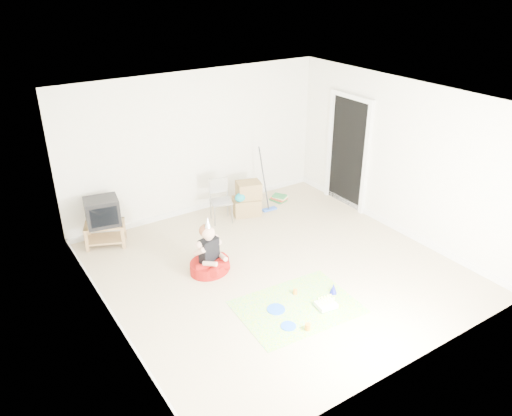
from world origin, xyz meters
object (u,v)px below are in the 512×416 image
tv_stand (105,232)px  folding_chair (221,202)px  crt_tv (102,212)px  seated_woman (209,260)px  birthday_cake (326,305)px  cardboard_boxes (247,199)px

tv_stand → folding_chair: folding_chair is taller
crt_tv → seated_woman: bearing=-47.2°
birthday_cake → tv_stand: bearing=120.6°
seated_woman → birthday_cake: 1.89m
birthday_cake → folding_chair: bearing=88.4°
folding_chair → birthday_cake: folding_chair is taller
crt_tv → cardboard_boxes: crt_tv is taller
tv_stand → birthday_cake: tv_stand is taller
cardboard_boxes → birthday_cake: cardboard_boxes is taller
tv_stand → crt_tv: size_ratio=1.41×
cardboard_boxes → seated_woman: size_ratio=0.68×
folding_chair → tv_stand: bearing=172.0°
crt_tv → folding_chair: crt_tv is taller
crt_tv → seated_woman: 1.99m
seated_woman → birthday_cake: (0.89, -1.66, -0.16)m
seated_woman → birthday_cake: bearing=-61.9°
crt_tv → folding_chair: (2.02, -0.28, -0.23)m
folding_chair → birthday_cake: bearing=-91.6°
folding_chair → birthday_cake: (-0.08, -3.00, -0.35)m
cardboard_boxes → tv_stand: bearing=173.4°
folding_chair → seated_woman: bearing=-125.8°
crt_tv → folding_chair: bearing=1.9°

